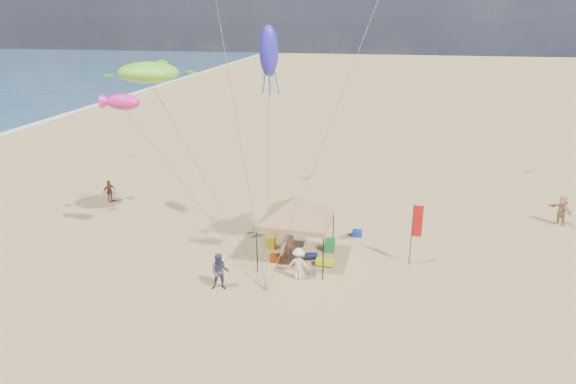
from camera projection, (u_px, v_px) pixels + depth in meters
The scene contains 19 objects.
ground at pixel (275, 299), 22.41m from camera, with size 280.00×280.00×0.00m, color tan.
canopy_tent at pixel (297, 199), 24.74m from camera, with size 6.56×6.56×4.05m.
feather_flag at pixel (416, 225), 24.67m from camera, with size 0.50×0.09×3.28m.
cooler_red at pixel (275, 258), 25.68m from camera, with size 0.54×0.38×0.38m, color #AA390D.
cooler_blue at pixel (357, 233), 28.56m from camera, with size 0.54×0.38×0.38m, color #152EAD.
bag_navy at pixel (311, 256), 25.90m from camera, with size 0.36×0.36×0.60m, color #0D143B.
bag_orange at pixel (277, 230), 29.02m from camera, with size 0.36×0.36×0.60m, color orange.
chair_green at pixel (330, 245), 26.72m from camera, with size 0.50×0.50×0.70m, color #188835.
chair_yellow at pixel (271, 242), 27.13m from camera, with size 0.50×0.50×0.70m, color yellow.
crate_grey at pixel (312, 272), 24.41m from camera, with size 0.34×0.30×0.28m, color slate.
beach_cart at pixel (325, 262), 25.29m from camera, with size 0.90×0.50×0.24m, color yellow.
person_near_a at pixel (289, 243), 25.82m from camera, with size 0.61×0.40×1.67m, color #A0725B.
person_near_b at pixel (220, 272), 22.90m from camera, with size 0.86×0.67×1.77m, color #393C4E.
person_near_c at pixel (298, 264), 23.76m from camera, with size 1.05×0.61×1.63m, color silver.
person_far_a at pixel (109, 191), 33.66m from camera, with size 0.89×0.37×1.51m, color #9D553C.
person_far_c at pixel (562, 210), 29.93m from camera, with size 1.69×0.54×1.83m, color tan.
turtle_kite at pixel (148, 73), 25.21m from camera, with size 3.17×2.54×1.06m, color #77D82D.
fish_kite at pixel (123, 102), 23.84m from camera, with size 1.71×0.85×0.76m, color #F62395.
squid_kite at pixel (269, 51), 23.32m from camera, with size 0.90×0.90×2.34m, color #2B25BF.
Camera 1 is at (4.42, -18.99, 12.03)m, focal length 31.37 mm.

